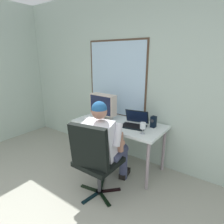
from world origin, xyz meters
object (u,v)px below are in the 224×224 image
object	(u,v)px
desk	(119,127)
desk_speaker	(153,122)
person_seated	(104,143)
wine_glass	(143,126)
office_chair	(94,157)
crt_monitor	(103,105)
laptop	(135,122)

from	to	relation	value
desk	desk_speaker	bearing A→B (deg)	14.98
person_seated	wine_glass	size ratio (longest dim) A/B	7.85
office_chair	desk_speaker	xyz separation A→B (m)	(0.32, 0.97, 0.24)
desk	office_chair	bearing A→B (deg)	-77.01
office_chair	crt_monitor	distance (m)	1.06
desk	person_seated	bearing A→B (deg)	-75.24
desk	office_chair	size ratio (longest dim) A/B	1.37
desk	laptop	distance (m)	0.29
desk	office_chair	distance (m)	0.86
office_chair	wine_glass	bearing A→B (deg)	64.66
person_seated	wine_glass	world-z (taller)	person_seated
crt_monitor	wine_glass	bearing A→B (deg)	-12.75
desk	person_seated	distance (m)	0.59
office_chair	laptop	distance (m)	0.90
office_chair	laptop	size ratio (longest dim) A/B	2.55
crt_monitor	desk_speaker	size ratio (longest dim) A/B	2.74
desk	laptop	world-z (taller)	laptop
office_chair	wine_glass	xyz separation A→B (m)	(0.31, 0.65, 0.26)
person_seated	laptop	xyz separation A→B (m)	(0.11, 0.61, 0.14)
desk	crt_monitor	xyz separation A→B (m)	(-0.33, 0.01, 0.31)
person_seated	desk_speaker	bearing A→B (deg)	62.89
crt_monitor	wine_glass	distance (m)	0.86
desk	wine_glass	bearing A→B (deg)	-19.57
person_seated	crt_monitor	world-z (taller)	person_seated
crt_monitor	desk_speaker	bearing A→B (deg)	8.70
desk	person_seated	world-z (taller)	person_seated
crt_monitor	laptop	bearing A→B (deg)	3.26
person_seated	office_chair	bearing A→B (deg)	-81.00
person_seated	crt_monitor	bearing A→B (deg)	129.38
office_chair	laptop	bearing A→B (deg)	85.48
laptop	desk_speaker	bearing A→B (deg)	20.61
crt_monitor	desk_speaker	world-z (taller)	crt_monitor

